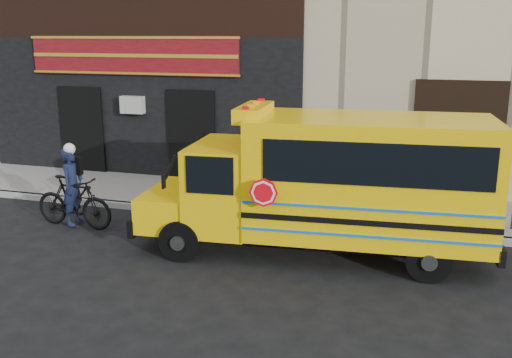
% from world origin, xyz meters
% --- Properties ---
extents(ground, '(120.00, 120.00, 0.00)m').
position_xyz_m(ground, '(0.00, 0.00, 0.00)').
color(ground, black).
rests_on(ground, ground).
extents(curb, '(40.00, 0.20, 0.15)m').
position_xyz_m(curb, '(0.00, 2.60, 0.07)').
color(curb, '#9A9994').
rests_on(curb, ground).
extents(sidewalk, '(40.00, 3.00, 0.15)m').
position_xyz_m(sidewalk, '(0.00, 4.10, 0.07)').
color(sidewalk, slate).
rests_on(sidewalk, ground).
extents(school_bus, '(7.05, 2.78, 2.92)m').
position_xyz_m(school_bus, '(1.60, 1.08, 1.51)').
color(school_bus, black).
rests_on(school_bus, ground).
extents(bicycle, '(2.00, 0.69, 1.18)m').
position_xyz_m(bicycle, '(-4.23, 1.00, 0.59)').
color(bicycle, black).
rests_on(bicycle, ground).
extents(cyclist, '(0.44, 0.65, 1.75)m').
position_xyz_m(cyclist, '(-4.29, 1.08, 0.88)').
color(cyclist, '#101832').
rests_on(cyclist, ground).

